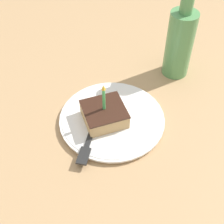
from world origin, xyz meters
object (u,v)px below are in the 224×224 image
at_px(plate, 112,119).
at_px(fork, 90,137).
at_px(bottle, 180,42).
at_px(cake_slice, 104,114).

height_order(plate, fork, fork).
height_order(fork, bottle, bottle).
xyz_separation_m(plate, cake_slice, (0.02, 0.00, 0.03)).
xyz_separation_m(cake_slice, fork, (0.05, 0.04, -0.02)).
bearing_deg(plate, cake_slice, 1.24).
xyz_separation_m(fork, bottle, (-0.30, -0.16, 0.09)).
height_order(cake_slice, bottle, bottle).
distance_m(plate, bottle, 0.28).
height_order(cake_slice, fork, cake_slice).
xyz_separation_m(plate, bottle, (-0.23, -0.12, 0.09)).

